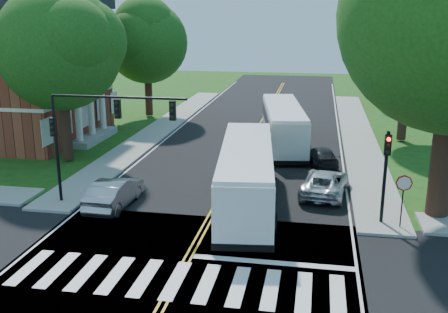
% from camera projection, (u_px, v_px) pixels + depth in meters
% --- Properties ---
extents(ground, '(140.00, 140.00, 0.00)m').
position_uv_depth(ground, '(179.00, 274.00, 20.25)').
color(ground, '#144D13').
rests_on(ground, ground).
extents(road, '(14.00, 96.00, 0.01)m').
position_uv_depth(road, '(245.00, 154.00, 37.32)').
color(road, black).
rests_on(road, ground).
extents(cross_road, '(60.00, 12.00, 0.01)m').
position_uv_depth(cross_road, '(179.00, 274.00, 20.25)').
color(cross_road, black).
rests_on(cross_road, ground).
extents(center_line, '(0.36, 70.00, 0.01)m').
position_uv_depth(center_line, '(252.00, 141.00, 41.11)').
color(center_line, gold).
rests_on(center_line, road).
extents(edge_line_w, '(0.12, 70.00, 0.01)m').
position_uv_depth(edge_line_w, '(168.00, 137.00, 42.28)').
color(edge_line_w, silver).
rests_on(edge_line_w, road).
extents(edge_line_e, '(0.12, 70.00, 0.01)m').
position_uv_depth(edge_line_e, '(340.00, 144.00, 39.94)').
color(edge_line_e, silver).
rests_on(edge_line_e, road).
extents(crosswalk, '(12.60, 3.00, 0.01)m').
position_uv_depth(crosswalk, '(176.00, 280.00, 19.78)').
color(crosswalk, silver).
rests_on(crosswalk, road).
extents(stop_bar, '(6.60, 0.40, 0.01)m').
position_uv_depth(stop_bar, '(273.00, 263.00, 21.16)').
color(stop_bar, silver).
rests_on(stop_bar, road).
extents(sidewalk_nw, '(2.60, 40.00, 0.15)m').
position_uv_depth(sidewalk_nw, '(161.00, 128.00, 45.36)').
color(sidewalk_nw, gray).
rests_on(sidewalk_nw, ground).
extents(sidewalk_ne, '(2.60, 40.00, 0.15)m').
position_uv_depth(sidewalk_ne, '(358.00, 136.00, 42.51)').
color(sidewalk_ne, gray).
rests_on(sidewalk_ne, ground).
extents(tree_west_near, '(8.00, 8.00, 11.40)m').
position_uv_depth(tree_west_near, '(59.00, 48.00, 33.49)').
color(tree_west_near, black).
rests_on(tree_west_near, ground).
extents(tree_west_far, '(7.60, 7.60, 10.67)m').
position_uv_depth(tree_west_far, '(147.00, 43.00, 48.71)').
color(tree_west_far, black).
rests_on(tree_west_far, ground).
extents(tree_east_mid, '(8.40, 8.40, 11.93)m').
position_uv_depth(tree_east_mid, '(410.00, 39.00, 38.92)').
color(tree_east_mid, black).
rests_on(tree_east_mid, ground).
extents(tree_east_far, '(7.20, 7.20, 10.34)m').
position_uv_depth(tree_east_far, '(395.00, 41.00, 54.19)').
color(tree_east_far, black).
rests_on(tree_east_far, ground).
extents(signal_nw, '(7.15, 0.46, 5.66)m').
position_uv_depth(signal_nw, '(97.00, 124.00, 26.18)').
color(signal_nw, black).
rests_on(signal_nw, ground).
extents(signal_ne, '(0.30, 0.46, 4.40)m').
position_uv_depth(signal_ne, '(386.00, 165.00, 24.15)').
color(signal_ne, black).
rests_on(signal_ne, ground).
extents(stop_sign, '(0.76, 0.08, 2.53)m').
position_uv_depth(stop_sign, '(404.00, 189.00, 23.83)').
color(stop_sign, black).
rests_on(stop_sign, ground).
extents(bus_lead, '(4.01, 12.37, 3.14)m').
position_uv_depth(bus_lead, '(246.00, 174.00, 27.16)').
color(bus_lead, white).
rests_on(bus_lead, road).
extents(bus_follow, '(4.34, 12.08, 3.06)m').
position_uv_depth(bus_follow, '(283.00, 125.00, 39.19)').
color(bus_follow, white).
rests_on(bus_follow, road).
extents(hatchback, '(1.74, 4.63, 1.51)m').
position_uv_depth(hatchback, '(115.00, 193.00, 27.08)').
color(hatchback, '#A1A4A8').
rests_on(hatchback, road).
extents(suv, '(2.90, 5.16, 1.36)m').
position_uv_depth(suv, '(325.00, 182.00, 28.92)').
color(suv, silver).
rests_on(suv, road).
extents(dark_sedan, '(2.55, 4.35, 1.18)m').
position_uv_depth(dark_sedan, '(321.00, 156.00, 34.55)').
color(dark_sedan, black).
rests_on(dark_sedan, road).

